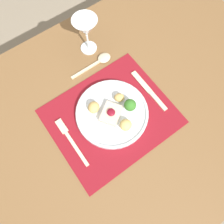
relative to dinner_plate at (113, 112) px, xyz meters
name	(u,v)px	position (x,y,z in m)	size (l,w,h in m)	color
ground_plane	(112,154)	(-0.01, 0.00, -0.80)	(8.00, 8.00, 0.00)	gray
dining_table	(111,124)	(-0.01, 0.00, -0.11)	(1.47, 0.96, 0.78)	brown
placemat	(111,116)	(-0.01, 0.00, -0.02)	(0.43, 0.36, 0.00)	maroon
dinner_plate	(113,112)	(0.00, 0.00, 0.00)	(0.26, 0.26, 0.07)	silver
fork	(70,139)	(-0.17, 0.01, -0.01)	(0.02, 0.20, 0.01)	beige
knife	(151,93)	(0.17, -0.02, -0.01)	(0.02, 0.20, 0.01)	beige
spoon	(100,60)	(0.09, 0.21, -0.01)	(0.18, 0.04, 0.02)	beige
wine_glass_near	(86,29)	(0.09, 0.29, 0.10)	(0.09, 0.09, 0.16)	white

